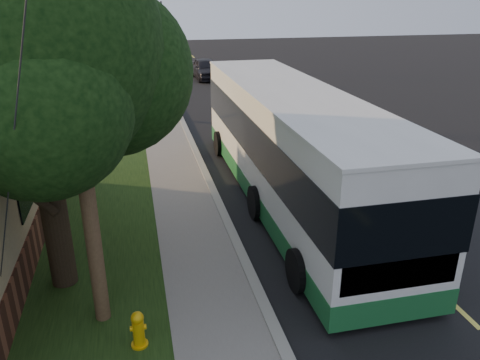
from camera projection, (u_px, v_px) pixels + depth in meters
name	position (u px, v px, depth m)	size (l,w,h in m)	color
ground	(272.00, 327.00, 9.35)	(120.00, 120.00, 0.00)	black
road	(296.00, 155.00, 19.21)	(8.00, 80.00, 0.01)	black
curb	(200.00, 161.00, 18.36)	(0.25, 80.00, 0.12)	gray
sidewalk	(174.00, 163.00, 18.16)	(2.00, 80.00, 0.08)	slate
grass_verge	(80.00, 170.00, 17.44)	(5.00, 80.00, 0.07)	black
fire_hydrant	(138.00, 329.00, 8.65)	(0.32, 0.32, 0.74)	#DCA30B
utility_pole	(73.00, 95.00, 7.82)	(2.86, 3.21, 9.07)	#473321
leafy_tree	(31.00, 52.00, 8.94)	(6.30, 6.00, 7.80)	black
bare_tree_near	(108.00, 77.00, 24.08)	(1.38, 1.21, 4.31)	black
bare_tree_far	(120.00, 52.00, 35.08)	(1.38, 1.21, 4.03)	black
traffic_signal	(163.00, 31.00, 38.99)	(0.18, 0.22, 5.50)	#2D2D30
transit_bus	(290.00, 143.00, 14.42)	(3.02, 13.09, 3.54)	silver
distant_car	(206.00, 69.00, 35.61)	(1.81, 4.51, 1.54)	black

